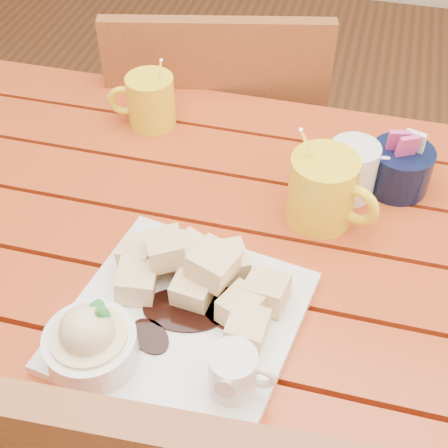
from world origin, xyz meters
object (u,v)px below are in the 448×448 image
(coffee_mug_left, at_px, (149,100))
(coffee_mug_right, at_px, (324,190))
(dessert_plate, at_px, (166,317))
(table, at_px, (228,306))
(chair_far, at_px, (220,157))

(coffee_mug_left, xyz_separation_m, coffee_mug_right, (0.32, -0.16, 0.01))
(dessert_plate, distance_m, coffee_mug_right, 0.29)
(coffee_mug_left, height_order, coffee_mug_right, coffee_mug_right)
(table, distance_m, coffee_mug_right, 0.23)
(table, relative_size, coffee_mug_right, 7.54)
(dessert_plate, xyz_separation_m, chair_far, (-0.11, 0.66, -0.29))
(dessert_plate, relative_size, coffee_mug_left, 2.32)
(dessert_plate, xyz_separation_m, coffee_mug_right, (0.15, 0.25, 0.02))
(table, height_order, chair_far, chair_far)
(dessert_plate, height_order, coffee_mug_right, coffee_mug_right)
(table, xyz_separation_m, coffee_mug_left, (-0.21, 0.27, 0.15))
(coffee_mug_left, bearing_deg, chair_far, 63.94)
(coffee_mug_right, distance_m, chair_far, 0.58)
(coffee_mug_left, height_order, chair_far, coffee_mug_left)
(dessert_plate, height_order, chair_far, chair_far)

